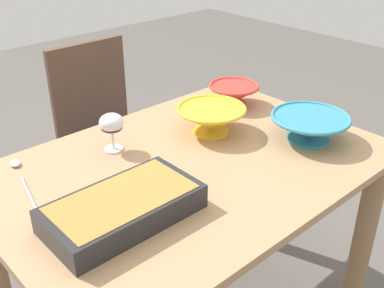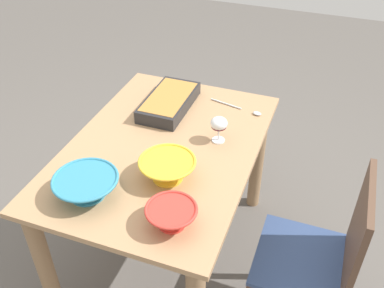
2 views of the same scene
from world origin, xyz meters
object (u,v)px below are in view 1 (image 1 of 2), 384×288
dining_table (190,203)px  chair (105,134)px  mixing_bowl (211,118)px  casserole_dish (123,207)px  serving_spoon (20,174)px  serving_bowl (234,94)px  small_bowl (310,126)px  wine_glass (112,125)px

dining_table → chair: 0.80m
mixing_bowl → chair: bearing=-88.2°
casserole_dish → serving_spoon: (0.10, -0.37, -0.03)m
serving_bowl → dining_table: bearing=27.1°
dining_table → small_bowl: small_bowl is taller
dining_table → serving_bowl: bearing=-152.9°
small_bowl → mixing_bowl: bearing=-52.2°
small_bowl → serving_bowl: (-0.03, -0.37, -0.00)m
wine_glass → serving_bowl: bearing=179.3°
small_bowl → wine_glass: bearing=-35.9°
dining_table → casserole_dish: (0.31, 0.10, 0.19)m
chair → serving_bowl: bearing=114.4°
wine_glass → dining_table: bearing=119.3°
wine_glass → mixing_bowl: bearing=159.7°
wine_glass → serving_spoon: wine_glass is taller
wine_glass → mixing_bowl: wine_glass is taller
chair → serving_spoon: bearing=40.2°
serving_spoon → serving_bowl: bearing=176.0°
casserole_dish → serving_bowl: (-0.73, -0.31, 0.01)m
serving_bowl → serving_spoon: bearing=-4.0°
serving_bowl → serving_spoon: serving_bowl is taller
serving_bowl → serving_spoon: 0.84m
casserole_dish → small_bowl: (-0.70, 0.05, 0.01)m
dining_table → serving_bowl: (-0.42, -0.22, 0.20)m
wine_glass → serving_spoon: (0.29, -0.05, -0.08)m
small_bowl → casserole_dish: bearing=-4.4°
wine_glass → serving_spoon: size_ratio=0.44×
small_bowl → serving_spoon: 0.92m
chair → small_bowl: chair is taller
casserole_dish → mixing_bowl: (-0.50, -0.20, 0.01)m
wine_glass → mixing_bowl: size_ratio=0.54×
chair → mixing_bowl: chair is taller
chair → casserole_dish: chair is taller
dining_table → wine_glass: 0.35m
dining_table → serving_spoon: 0.52m
casserole_dish → small_bowl: size_ratio=1.49×
wine_glass → small_bowl: wine_glass is taller
casserole_dish → dining_table: bearing=-162.6°
serving_bowl → small_bowl: bearing=85.3°
chair → mixing_bowl: (-0.02, 0.67, 0.30)m
mixing_bowl → serving_bowl: size_ratio=1.23×
casserole_dish → serving_bowl: size_ratio=2.01×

